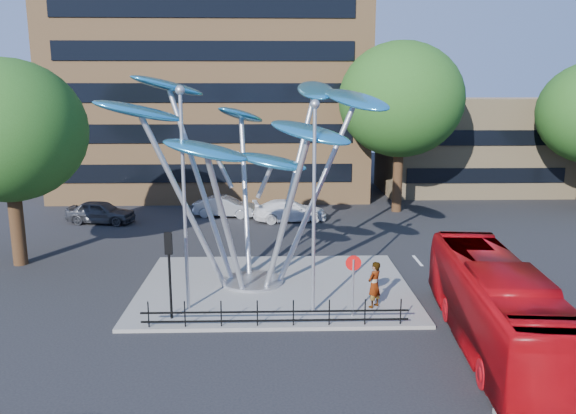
{
  "coord_description": "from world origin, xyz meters",
  "views": [
    {
      "loc": [
        -1.09,
        -17.9,
        8.86
      ],
      "look_at": [
        -0.46,
        4.0,
        4.2
      ],
      "focal_mm": 35.0,
      "sensor_mm": 36.0,
      "label": 1
    }
  ],
  "objects_px": {
    "pedestrian": "(374,285)",
    "tree_left": "(7,131)",
    "traffic_light_island": "(169,257)",
    "red_bus": "(496,306)",
    "tree_right": "(401,100)",
    "parked_car_left": "(101,212)",
    "street_lamp_right": "(314,189)",
    "parked_car_right": "(290,211)",
    "no_entry_sign_island": "(353,275)",
    "street_lamp_left": "(184,181)",
    "leaf_sculpture": "(249,134)",
    "parked_car_mid": "(225,207)"
  },
  "relations": [
    {
      "from": "pedestrian",
      "to": "tree_left",
      "type": "bearing_deg",
      "value": -65.67
    },
    {
      "from": "traffic_light_island",
      "to": "pedestrian",
      "type": "relative_size",
      "value": 1.79
    },
    {
      "from": "pedestrian",
      "to": "red_bus",
      "type": "bearing_deg",
      "value": 92.38
    },
    {
      "from": "tree_right",
      "to": "parked_car_left",
      "type": "distance_m",
      "value": 22.0
    },
    {
      "from": "street_lamp_right",
      "to": "pedestrian",
      "type": "bearing_deg",
      "value": 9.42
    },
    {
      "from": "street_lamp_right",
      "to": "red_bus",
      "type": "relative_size",
      "value": 0.76
    },
    {
      "from": "tree_left",
      "to": "parked_car_right",
      "type": "distance_m",
      "value": 17.89
    },
    {
      "from": "traffic_light_island",
      "to": "parked_car_right",
      "type": "bearing_deg",
      "value": 72.97
    },
    {
      "from": "red_bus",
      "to": "parked_car_right",
      "type": "height_order",
      "value": "red_bus"
    },
    {
      "from": "tree_left",
      "to": "street_lamp_right",
      "type": "bearing_deg",
      "value": -25.77
    },
    {
      "from": "street_lamp_right",
      "to": "no_entry_sign_island",
      "type": "height_order",
      "value": "street_lamp_right"
    },
    {
      "from": "parked_car_right",
      "to": "pedestrian",
      "type": "bearing_deg",
      "value": -178.15
    },
    {
      "from": "street_lamp_left",
      "to": "no_entry_sign_island",
      "type": "bearing_deg",
      "value": -8.61
    },
    {
      "from": "tree_right",
      "to": "street_lamp_right",
      "type": "height_order",
      "value": "tree_right"
    },
    {
      "from": "tree_right",
      "to": "street_lamp_left",
      "type": "height_order",
      "value": "tree_right"
    },
    {
      "from": "tree_left",
      "to": "leaf_sculpture",
      "type": "height_order",
      "value": "tree_left"
    },
    {
      "from": "leaf_sculpture",
      "to": "parked_car_left",
      "type": "bearing_deg",
      "value": 130.56
    },
    {
      "from": "street_lamp_right",
      "to": "parked_car_left",
      "type": "xyz_separation_m",
      "value": [
        -13.03,
        15.91,
        -4.33
      ]
    },
    {
      "from": "no_entry_sign_island",
      "to": "red_bus",
      "type": "xyz_separation_m",
      "value": [
        4.6,
        -2.47,
        -0.3
      ]
    },
    {
      "from": "leaf_sculpture",
      "to": "red_bus",
      "type": "distance_m",
      "value": 12.16
    },
    {
      "from": "pedestrian",
      "to": "parked_car_left",
      "type": "bearing_deg",
      "value": -89.42
    },
    {
      "from": "parked_car_mid",
      "to": "red_bus",
      "type": "bearing_deg",
      "value": -142.68
    },
    {
      "from": "tree_right",
      "to": "red_bus",
      "type": "height_order",
      "value": "tree_right"
    },
    {
      "from": "no_entry_sign_island",
      "to": "traffic_light_island",
      "type": "bearing_deg",
      "value": -179.87
    },
    {
      "from": "street_lamp_right",
      "to": "tree_left",
      "type": "bearing_deg",
      "value": 154.23
    },
    {
      "from": "no_entry_sign_island",
      "to": "street_lamp_left",
      "type": "bearing_deg",
      "value": 171.39
    },
    {
      "from": "pedestrian",
      "to": "traffic_light_island",
      "type": "bearing_deg",
      "value": -37.97
    },
    {
      "from": "tree_right",
      "to": "street_lamp_right",
      "type": "relative_size",
      "value": 1.46
    },
    {
      "from": "pedestrian",
      "to": "parked_car_right",
      "type": "bearing_deg",
      "value": -124.08
    },
    {
      "from": "tree_right",
      "to": "pedestrian",
      "type": "height_order",
      "value": "tree_right"
    },
    {
      "from": "traffic_light_island",
      "to": "red_bus",
      "type": "bearing_deg",
      "value": -11.96
    },
    {
      "from": "tree_left",
      "to": "traffic_light_island",
      "type": "distance_m",
      "value": 12.44
    },
    {
      "from": "no_entry_sign_island",
      "to": "pedestrian",
      "type": "height_order",
      "value": "no_entry_sign_island"
    },
    {
      "from": "tree_left",
      "to": "street_lamp_left",
      "type": "xyz_separation_m",
      "value": [
        9.5,
        -6.5,
        -1.44
      ]
    },
    {
      "from": "street_lamp_left",
      "to": "parked_car_right",
      "type": "distance_m",
      "value": 16.98
    },
    {
      "from": "leaf_sculpture",
      "to": "pedestrian",
      "type": "distance_m",
      "value": 8.34
    },
    {
      "from": "no_entry_sign_island",
      "to": "parked_car_mid",
      "type": "relative_size",
      "value": 0.56
    },
    {
      "from": "tree_left",
      "to": "traffic_light_island",
      "type": "xyz_separation_m",
      "value": [
        9.0,
        -7.5,
        -4.18
      ]
    },
    {
      "from": "no_entry_sign_island",
      "to": "street_lamp_right",
      "type": "bearing_deg",
      "value": 162.13
    },
    {
      "from": "street_lamp_right",
      "to": "traffic_light_island",
      "type": "bearing_deg",
      "value": -174.81
    },
    {
      "from": "tree_right",
      "to": "pedestrian",
      "type": "xyz_separation_m",
      "value": [
        -5.0,
        -18.59,
        -6.93
      ]
    },
    {
      "from": "street_lamp_right",
      "to": "parked_car_right",
      "type": "height_order",
      "value": "street_lamp_right"
    },
    {
      "from": "traffic_light_island",
      "to": "no_entry_sign_island",
      "type": "height_order",
      "value": "traffic_light_island"
    },
    {
      "from": "street_lamp_right",
      "to": "pedestrian",
      "type": "xyz_separation_m",
      "value": [
        2.5,
        0.41,
        -3.99
      ]
    },
    {
      "from": "leaf_sculpture",
      "to": "street_lamp_right",
      "type": "bearing_deg",
      "value": -55.09
    },
    {
      "from": "leaf_sculpture",
      "to": "parked_car_mid",
      "type": "height_order",
      "value": "leaf_sculpture"
    },
    {
      "from": "red_bus",
      "to": "traffic_light_island",
      "type": "bearing_deg",
      "value": 173.32
    },
    {
      "from": "no_entry_sign_island",
      "to": "pedestrian",
      "type": "xyz_separation_m",
      "value": [
        1.0,
        0.9,
        -0.71
      ]
    },
    {
      "from": "parked_car_mid",
      "to": "parked_car_left",
      "type": "bearing_deg",
      "value": 111.01
    },
    {
      "from": "tree_right",
      "to": "red_bus",
      "type": "xyz_separation_m",
      "value": [
        -1.4,
        -21.96,
        -6.52
      ]
    }
  ]
}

